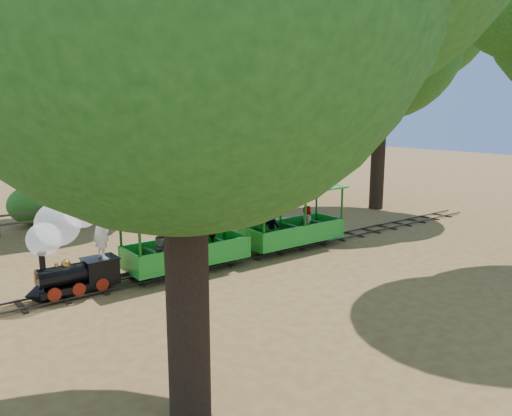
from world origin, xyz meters
TOP-DOWN VIEW (x-y plane):
  - ground at (0.00, 0.00)m, footprint 90.00×90.00m
  - track at (0.00, 0.00)m, footprint 22.00×1.00m
  - locomotive at (-6.71, 0.06)m, footprint 2.37×1.12m
  - carriage_front at (-3.34, 0.02)m, footprint 3.87×1.58m
  - carriage_rear at (0.76, 0.03)m, footprint 3.87×1.58m
  - oak_nc at (-2.03, 9.58)m, footprint 7.80×6.86m
  - oak_ne at (5.47, 7.57)m, footprint 6.60×5.81m
  - oak_e at (8.96, 3.10)m, footprint 9.16×8.06m
  - fence at (0.00, 8.00)m, footprint 18.10×0.10m
  - shrub_west at (-5.16, 9.30)m, footprint 2.54×1.96m
  - shrub_mid_w at (0.96, 9.30)m, footprint 3.11×2.39m
  - shrub_mid_e at (1.37, 9.30)m, footprint 2.34×1.80m
  - shrub_east at (5.45, 9.30)m, footprint 2.48×1.91m

SIDE VIEW (x-z plane):
  - ground at x=0.00m, z-range 0.00..0.00m
  - track at x=0.00m, z-range 0.02..0.12m
  - fence at x=0.00m, z-range 0.08..1.08m
  - shrub_mid_e at x=1.37m, z-range 0.00..1.62m
  - carriage_front at x=-3.34m, z-range -0.20..1.82m
  - carriage_rear at x=0.76m, z-range -0.19..1.82m
  - shrub_east at x=5.45m, z-range 0.00..1.72m
  - shrub_west at x=-5.16m, z-range 0.00..1.76m
  - shrub_mid_w at x=0.96m, z-range 0.00..2.15m
  - locomotive at x=-6.71m, z-range 0.20..2.93m
  - oak_ne at x=5.47m, z-range 2.53..12.41m
  - oak_e at x=8.96m, z-range 2.52..14.14m
  - oak_nc at x=-2.03m, z-range 2.94..14.46m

